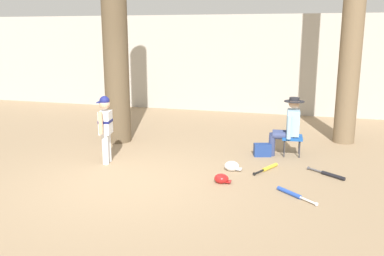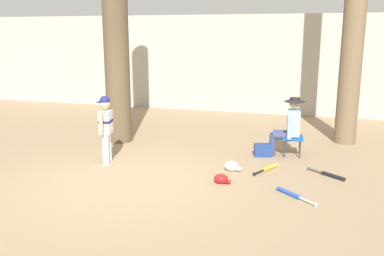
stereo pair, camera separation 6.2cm
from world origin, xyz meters
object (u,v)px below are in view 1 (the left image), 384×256
object	(u,v)px
tree_behind_spectator	(353,26)
folding_stool	(292,138)
batting_helmet_red	(222,179)
tree_near_player	(115,24)
young_ballplayer	(105,125)
seated_spectator	(288,125)
batting_helmet_white	(232,166)
bat_blue_youth	(292,194)
bat_yellow_trainer	(268,168)
handbag_beside_stool	(262,150)
bat_black_composite	(330,175)

from	to	relation	value
tree_behind_spectator	folding_stool	distance (m)	2.87
folding_stool	batting_helmet_red	size ratio (longest dim) A/B	1.50
tree_behind_spectator	tree_near_player	bearing A→B (deg)	-164.98
young_ballplayer	seated_spectator	bearing A→B (deg)	23.92
young_ballplayer	batting_helmet_white	size ratio (longest dim) A/B	4.11
tree_behind_spectator	batting_helmet_red	distance (m)	4.74
bat_blue_youth	batting_helmet_white	bearing A→B (deg)	139.75
young_ballplayer	bat_yellow_trainer	size ratio (longest dim) A/B	1.88
folding_stool	seated_spectator	distance (m)	0.29
bat_blue_youth	handbag_beside_stool	bearing A→B (deg)	109.21
tree_near_player	seated_spectator	world-z (taller)	tree_near_player
tree_near_player	handbag_beside_stool	world-z (taller)	tree_near_player
young_ballplayer	bat_yellow_trainer	world-z (taller)	young_ballplayer
handbag_beside_stool	batting_helmet_red	size ratio (longest dim) A/B	1.18
folding_stool	batting_helmet_red	distance (m)	2.24
folding_stool	bat_blue_youth	size ratio (longest dim) A/B	0.68
tree_behind_spectator	batting_helmet_red	xyz separation A→B (m)	(-2.13, -3.40, -2.53)
bat_black_composite	bat_blue_youth	size ratio (longest dim) A/B	1.01
seated_spectator	handbag_beside_stool	distance (m)	0.73
tree_behind_spectator	folding_stool	size ratio (longest dim) A/B	13.88
handbag_beside_stool	batting_helmet_red	xyz separation A→B (m)	(-0.47, -1.75, -0.06)
bat_blue_youth	batting_helmet_red	bearing A→B (deg)	167.36
tree_near_player	bat_yellow_trainer	xyz separation A→B (m)	(3.56, -1.14, -2.61)
seated_spectator	handbag_beside_stool	xyz separation A→B (m)	(-0.47, -0.21, -0.51)
seated_spectator	bat_black_composite	bearing A→B (deg)	-53.85
tree_behind_spectator	bat_yellow_trainer	xyz separation A→B (m)	(-1.45, -2.49, -2.57)
folding_stool	bat_black_composite	size ratio (longest dim) A/B	0.67
seated_spectator	handbag_beside_stool	world-z (taller)	seated_spectator
bat_black_composite	batting_helmet_white	distance (m)	1.73
bat_blue_youth	tree_behind_spectator	bearing A→B (deg)	75.31
seated_spectator	batting_helmet_red	xyz separation A→B (m)	(-0.94, -1.96, -0.57)
tree_behind_spectator	batting_helmet_red	size ratio (longest dim) A/B	20.77
bat_black_composite	seated_spectator	bearing A→B (deg)	126.15
bat_black_composite	batting_helmet_white	xyz separation A→B (m)	(-1.72, -0.14, 0.05)
bat_yellow_trainer	seated_spectator	bearing A→B (deg)	75.99
tree_near_player	young_ballplayer	size ratio (longest dim) A/B	4.60
handbag_beside_stool	batting_helmet_red	distance (m)	1.81
bat_black_composite	batting_helmet_red	world-z (taller)	batting_helmet_red
young_ballplayer	handbag_beside_stool	xyz separation A→B (m)	(2.85, 1.26, -0.61)
bat_yellow_trainer	batting_helmet_red	bearing A→B (deg)	-126.81
bat_yellow_trainer	bat_black_composite	xyz separation A→B (m)	(1.08, -0.08, 0.00)
tree_near_player	folding_stool	distance (m)	4.53
seated_spectator	bat_yellow_trainer	xyz separation A→B (m)	(-0.26, -1.05, -0.61)
tree_behind_spectator	batting_helmet_white	world-z (taller)	tree_behind_spectator
handbag_beside_stool	batting_helmet_red	bearing A→B (deg)	-105.09
folding_stool	bat_black_composite	world-z (taller)	folding_stool
folding_stool	seated_spectator	bearing A→B (deg)	-175.54
bat_black_composite	tree_behind_spectator	bearing A→B (deg)	81.90
batting_helmet_white	bat_blue_youth	bearing A→B (deg)	-40.25
tree_near_player	bat_yellow_trainer	distance (m)	4.55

